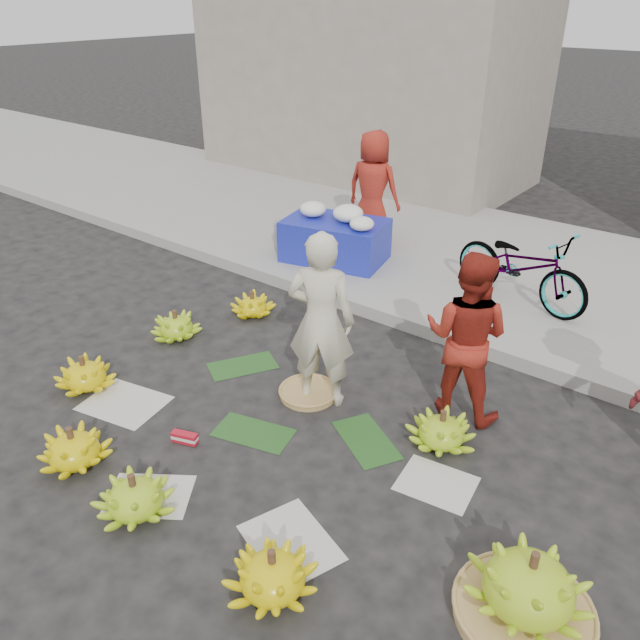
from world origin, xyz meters
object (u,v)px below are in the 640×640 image
Objects in this scene: vendor_cream at (321,321)px; bicycle at (522,266)px; banana_bunch_0 at (85,374)px; banana_bunch_4 at (528,590)px; flower_table at (336,237)px.

vendor_cream is 0.96× the size of bicycle.
bicycle is at bearing -128.58° from vendor_cream.
bicycle reaches higher than banana_bunch_0.
banana_bunch_0 is 4.13m from banana_bunch_4.
vendor_cream reaches higher than bicycle.
banana_bunch_0 is 3.68m from flower_table.
vendor_cream is at bearing 33.09° from banana_bunch_0.
bicycle is (-1.61, 3.78, 0.32)m from banana_bunch_4.
bicycle is at bearing -6.33° from flower_table.
vendor_cream is 1.12× the size of flower_table.
banana_bunch_4 is at bearing 2.25° from banana_bunch_0.
bicycle reaches higher than flower_table.
banana_bunch_4 is 4.12m from bicycle.
banana_bunch_4 is at bearing 131.34° from vendor_cream.
flower_table is at bearing 138.58° from banana_bunch_4.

